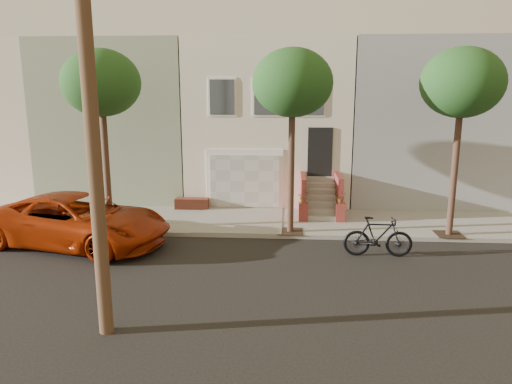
{
  "coord_description": "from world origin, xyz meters",
  "views": [
    {
      "loc": [
        0.82,
        -12.47,
        5.19
      ],
      "look_at": [
        -0.16,
        3.0,
        1.77
      ],
      "focal_mm": 33.74,
      "sensor_mm": 36.0,
      "label": 1
    }
  ],
  "objects": [
    {
      "name": "house_row",
      "position": [
        0.0,
        11.19,
        3.64
      ],
      "size": [
        33.1,
        11.7,
        7.0
      ],
      "color": "beige",
      "rests_on": "sidewalk"
    },
    {
      "name": "ground",
      "position": [
        0.0,
        0.0,
        0.0
      ],
      "size": [
        90.0,
        90.0,
        0.0
      ],
      "primitive_type": "plane",
      "color": "black",
      "rests_on": "ground"
    },
    {
      "name": "pickup_truck",
      "position": [
        -6.02,
        2.41,
        0.85
      ],
      "size": [
        6.66,
        4.27,
        1.71
      ],
      "primitive_type": "imported",
      "rotation": [
        0.0,
        0.0,
        1.32
      ],
      "color": "#9C2807",
      "rests_on": "ground"
    },
    {
      "name": "tree_left",
      "position": [
        -5.5,
        3.9,
        5.26
      ],
      "size": [
        2.7,
        2.57,
        6.3
      ],
      "color": "#2D2116",
      "rests_on": "sidewalk"
    },
    {
      "name": "tree_right",
      "position": [
        6.5,
        3.9,
        5.26
      ],
      "size": [
        2.7,
        2.57,
        6.3
      ],
      "color": "#2D2116",
      "rests_on": "sidewalk"
    },
    {
      "name": "sidewalk",
      "position": [
        0.0,
        5.35,
        0.07
      ],
      "size": [
        40.0,
        3.7,
        0.15
      ],
      "primitive_type": "cube",
      "color": "gray",
      "rests_on": "ground"
    },
    {
      "name": "motorcycle",
      "position": [
        3.69,
        1.95,
        0.64
      ],
      "size": [
        2.13,
        0.64,
        1.27
      ],
      "primitive_type": "imported",
      "rotation": [
        0.0,
        0.0,
        1.55
      ],
      "color": "black",
      "rests_on": "ground"
    },
    {
      "name": "tree_mid",
      "position": [
        1.0,
        3.9,
        5.26
      ],
      "size": [
        2.7,
        2.57,
        6.3
      ],
      "color": "#2D2116",
      "rests_on": "sidewalk"
    }
  ]
}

